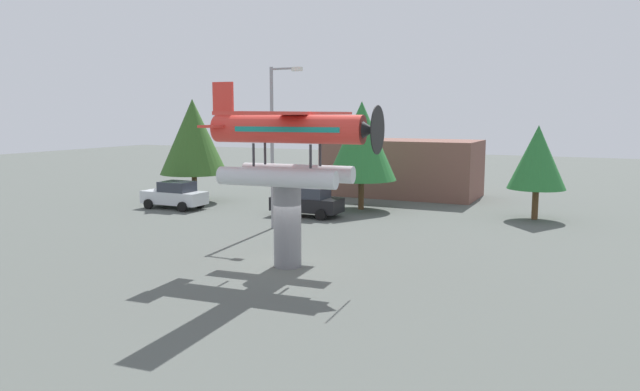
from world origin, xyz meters
TOP-DOWN VIEW (x-y plane):
  - ground_plane at (0.00, 0.00)m, footprint 140.00×140.00m
  - display_pedestal at (0.00, 0.00)m, footprint 1.10×1.10m
  - floatplane_monument at (0.13, 0.01)m, footprint 6.97×10.45m
  - car_near_silver at (-13.53, 9.73)m, footprint 4.20×2.02m
  - car_mid_black at (-4.52, 10.78)m, footprint 4.20×2.02m
  - streetlight_primary at (-4.35, 6.69)m, footprint 1.84×0.28m
  - storefront_building at (-2.33, 22.00)m, footprint 11.13×5.42m
  - tree_west at (-14.27, 12.74)m, footprint 4.59×4.59m
  - tree_east at (-2.65, 14.63)m, footprint 4.44×4.44m
  - tree_center_back at (7.76, 15.56)m, footprint 3.28×3.28m

SIDE VIEW (x-z plane):
  - ground_plane at x=0.00m, z-range 0.00..0.00m
  - car_near_silver at x=-13.53m, z-range 0.00..1.76m
  - car_mid_black at x=-4.52m, z-range 0.00..1.76m
  - display_pedestal at x=0.00m, z-range 0.00..3.32m
  - storefront_building at x=-2.33m, z-range 0.00..4.13m
  - tree_center_back at x=7.76m, z-range 0.87..6.29m
  - tree_east at x=-2.65m, z-range 0.94..7.76m
  - tree_west at x=-14.27m, z-range 0.96..8.01m
  - streetlight_primary at x=-4.35m, z-range 0.64..9.08m
  - floatplane_monument at x=0.13m, z-range 2.99..6.99m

